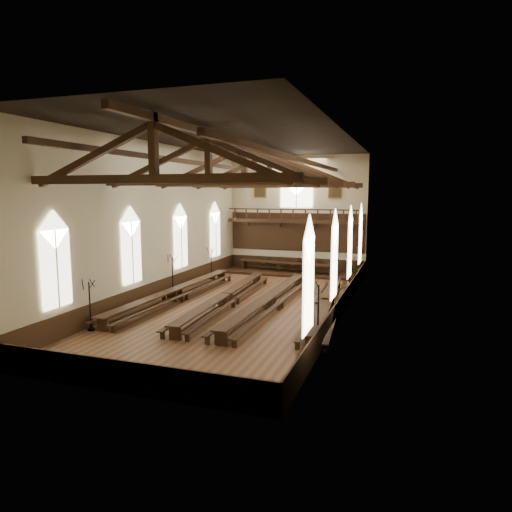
{
  "coord_description": "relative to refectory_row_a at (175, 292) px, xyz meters",
  "views": [
    {
      "loc": [
        9.48,
        -25.59,
        6.9
      ],
      "look_at": [
        0.22,
        1.5,
        2.88
      ],
      "focal_mm": 32.0,
      "sensor_mm": 36.0,
      "label": 1
    }
  ],
  "objects": [
    {
      "name": "candelabrum_left_far",
      "position": [
        -0.87,
        7.53,
        0.2
      ],
      "size": [
        0.78,
        0.72,
        2.56
      ],
      "color": "black",
      "rests_on": "ground"
    },
    {
      "name": "wainscot_band",
      "position": [
        4.68,
        0.2,
        0.02
      ],
      "size": [
        12.0,
        26.0,
        1.2
      ],
      "color": "#352010",
      "rests_on": "ground"
    },
    {
      "name": "roof_trusses",
      "position": [
        4.68,
        0.2,
        7.64
      ],
      "size": [
        11.7,
        25.7,
        2.8
      ],
      "color": "#361C11",
      "rests_on": "room_walls"
    },
    {
      "name": "refectory_row_b",
      "position": [
        3.54,
        -0.13,
        -0.02
      ],
      "size": [
        1.9,
        14.64,
        0.77
      ],
      "color": "#361C11",
      "rests_on": "ground"
    },
    {
      "name": "refectory_row_d",
      "position": [
        9.68,
        0.44,
        -0.04
      ],
      "size": [
        2.07,
        14.47,
        0.75
      ],
      "color": "#361C11",
      "rests_on": "ground"
    },
    {
      "name": "high_table",
      "position": [
        4.22,
        11.6,
        0.29
      ],
      "size": [
        8.48,
        1.81,
        0.79
      ],
      "color": "#361C11",
      "rests_on": "dais"
    },
    {
      "name": "side_windows",
      "position": [
        4.68,
        0.2,
        3.16
      ],
      "size": [
        11.85,
        19.8,
        4.5
      ],
      "color": "white",
      "rests_on": "room_walls"
    },
    {
      "name": "candelabrum_right_near",
      "position": [
        10.23,
        -4.94,
        0.27
      ],
      "size": [
        0.81,
        0.85,
        2.81
      ],
      "color": "black",
      "rests_on": "ground"
    },
    {
      "name": "minstrels_gallery",
      "position": [
        4.68,
        12.87,
        3.33
      ],
      "size": [
        11.8,
        1.24,
        3.7
      ],
      "color": "#361C11",
      "rests_on": "room_walls"
    },
    {
      "name": "candelabrum_right_mid",
      "position": [
        10.23,
        -0.53,
        0.24
      ],
      "size": [
        0.79,
        0.81,
        2.72
      ],
      "color": "black",
      "rests_on": "ground"
    },
    {
      "name": "ground",
      "position": [
        4.68,
        0.2,
        -0.58
      ],
      "size": [
        26.0,
        26.0,
        0.0
      ],
      "primitive_type": "plane",
      "color": "brown",
      "rests_on": "ground"
    },
    {
      "name": "room_walls",
      "position": [
        4.68,
        0.2,
        5.88
      ],
      "size": [
        26.0,
        26.0,
        26.0
      ],
      "color": "beige",
      "rests_on": "ground"
    },
    {
      "name": "end_window",
      "position": [
        4.68,
        13.1,
        6.64
      ],
      "size": [
        2.8,
        0.12,
        3.8
      ],
      "color": "white",
      "rests_on": "room_walls"
    },
    {
      "name": "refectory_row_a",
      "position": [
        0.0,
        0.0,
        0.0
      ],
      "size": [
        1.82,
        14.87,
        0.8
      ],
      "color": "#361C11",
      "rests_on": "ground"
    },
    {
      "name": "dais",
      "position": [
        4.22,
        11.6,
        -0.48
      ],
      "size": [
        11.4,
        3.03,
        0.2
      ],
      "primitive_type": "cube",
      "color": "#352010",
      "rests_on": "ground"
    },
    {
      "name": "candelabrum_left_mid",
      "position": [
        -0.87,
        1.26,
        0.26
      ],
      "size": [
        0.76,
        0.85,
        2.78
      ],
      "color": "black",
      "rests_on": "ground"
    },
    {
      "name": "candelabrum_right_far",
      "position": [
        10.23,
        6.36,
        0.2
      ],
      "size": [
        0.77,
        0.73,
        2.56
      ],
      "color": "black",
      "rests_on": "ground"
    },
    {
      "name": "high_chairs",
      "position": [
        4.22,
        12.43,
        0.2
      ],
      "size": [
        5.02,
        0.53,
        1.07
      ],
      "color": "#361C11",
      "rests_on": "dais"
    },
    {
      "name": "refectory_row_c",
      "position": [
        6.34,
        -0.03,
        0.01
      ],
      "size": [
        1.72,
        14.92,
        0.8
      ],
      "color": "#361C11",
      "rests_on": "ground"
    },
    {
      "name": "portraits",
      "position": [
        4.68,
        13.1,
        6.52
      ],
      "size": [
        7.75,
        0.09,
        1.45
      ],
      "color": "brown",
      "rests_on": "room_walls"
    },
    {
      "name": "candelabrum_left_near",
      "position": [
        -0.87,
        -7.08,
        0.22
      ],
      "size": [
        0.79,
        0.75,
        2.62
      ],
      "color": "black",
      "rests_on": "ground"
    }
  ]
}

